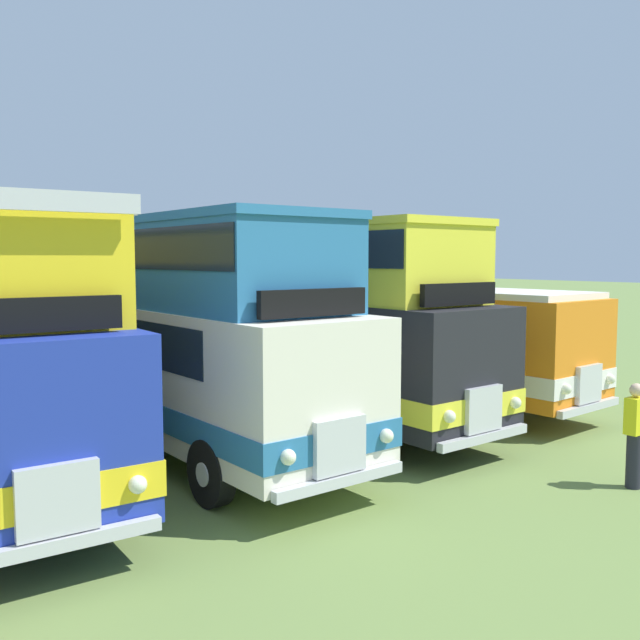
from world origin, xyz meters
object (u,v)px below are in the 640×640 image
Objects in this scene: bus_fifth_in_row at (168,322)px; bus_seventh_in_row at (401,332)px; bus_sixth_in_row at (295,312)px; marshal_person at (635,435)px.

bus_seventh_in_row is (7.02, 0.51, -0.72)m from bus_fifth_in_row.
bus_sixth_in_row is 1.02× the size of bus_seventh_in_row.
bus_seventh_in_row is at bearing -0.34° from bus_sixth_in_row.
bus_seventh_in_row is (3.51, -0.02, -0.72)m from bus_sixth_in_row.
bus_fifth_in_row is 0.96× the size of bus_sixth_in_row.
bus_fifth_in_row is 8.79m from marshal_person.
marshal_person is (4.75, -7.23, -1.58)m from bus_fifth_in_row.
bus_sixth_in_row is 8.01m from marshal_person.
bus_sixth_in_row is 6.44× the size of marshal_person.
bus_sixth_in_row is at bearing 179.66° from bus_seventh_in_row.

